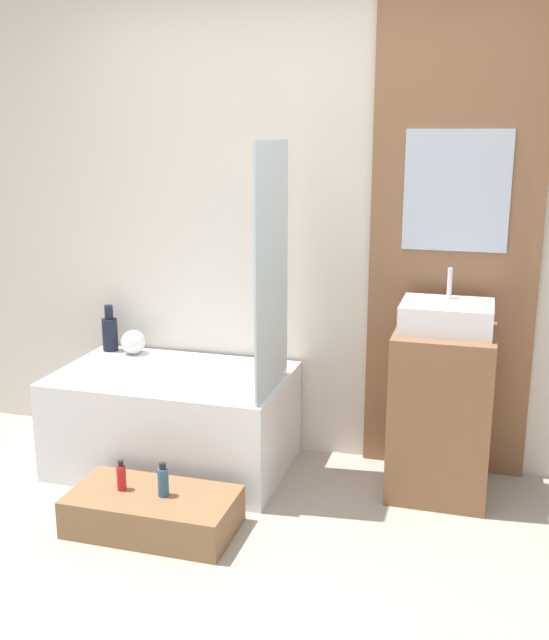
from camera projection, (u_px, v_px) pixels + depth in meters
ground_plane at (209, 611)px, 2.84m from camera, size 12.00×12.00×0.00m
wall_tiled_back at (310, 221)px, 3.99m from camera, size 4.20×0.06×2.60m
wall_wood_accent at (455, 225)px, 3.74m from camera, size 0.84×0.04×2.60m
bathtub at (174, 419)px, 4.01m from camera, size 1.21×0.77×0.53m
glass_shower_screen at (272, 270)px, 3.55m from camera, size 0.01×0.53×1.20m
wooden_step_bench at (153, 512)px, 3.40m from camera, size 0.75×0.40×0.18m
vanity_cabinet at (441, 412)px, 3.70m from camera, size 0.48×0.50×0.83m
sink at (447, 317)px, 3.58m from camera, size 0.43×0.36×0.29m
vase_tall_dark at (110, 332)px, 4.33m from camera, size 0.09×0.09×0.27m
vase_round_light at (133, 342)px, 4.27m from camera, size 0.14×0.14×0.14m
bottle_soap_primary at (121, 477)px, 3.40m from camera, size 0.04×0.04×0.14m
bottle_soap_secondary at (163, 481)px, 3.34m from camera, size 0.05×0.05×0.16m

